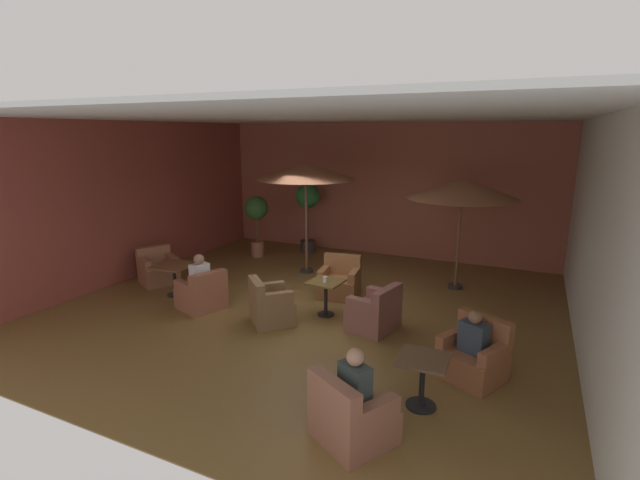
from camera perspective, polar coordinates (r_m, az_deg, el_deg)
name	(u,v)px	position (r m, az deg, el deg)	size (l,w,h in m)	color
ground_plane	(310,307)	(9.26, -1.22, -8.34)	(9.53, 9.19, 0.02)	brown
wall_back_brick	(382,190)	(12.94, 7.80, 6.20)	(9.53, 0.08, 3.66)	#A65947
wall_left_accent	(129,201)	(11.63, -22.68, 4.50)	(0.08, 9.19, 3.66)	#954237
wall_right_plain	(595,241)	(7.91, 31.04, -0.13)	(0.08, 9.19, 3.66)	silver
ceiling_slab	(309,116)	(8.61, -1.35, 15.19)	(9.53, 9.19, 0.06)	silver
cafe_table_front_left	(326,289)	(8.68, 0.73, -6.18)	(0.64, 0.64, 0.68)	black
armchair_front_left_north	(270,306)	(8.44, -6.23, -8.20)	(1.01, 1.01, 0.84)	brown
armchair_front_left_east	(375,313)	(8.19, 6.85, -8.99)	(0.87, 0.95, 0.83)	brown
armchair_front_left_south	(340,282)	(9.75, 2.47, -5.24)	(0.91, 0.88, 0.85)	brown
cafe_table_front_right	(423,371)	(6.09, 12.67, -15.69)	(0.63, 0.63, 0.68)	black
armchair_front_right_north	(351,416)	(5.50, 3.91, -21.05)	(1.05, 1.04, 0.83)	brown
armchair_front_right_east	(474,357)	(7.02, 18.61, -13.64)	(1.04, 1.00, 0.87)	#935536
cafe_table_mid_center	(174,271)	(10.18, -17.74, -3.68)	(0.81, 0.81, 0.68)	black
armchair_mid_center_north	(202,294)	(9.34, -14.47, -6.58)	(0.99, 0.98, 0.80)	#93553F
armchair_mid_center_east	(158,270)	(11.25, -19.54, -3.50)	(1.03, 1.03, 0.81)	#925B3F
patio_umbrella_tall_red	(306,172)	(10.95, -1.78, 8.53)	(2.44, 2.44, 2.70)	#2D2D2D
patio_umbrella_center_beige	(462,189)	(10.25, 17.29, 6.11)	(2.38, 2.38, 2.45)	#2D2D2D
potted_tree_left_corner	(308,204)	(13.07, -1.56, 4.49)	(0.69, 0.69, 1.98)	#372F30
potted_tree_mid_left	(257,215)	(12.73, -7.91, 3.10)	(0.65, 0.65, 1.70)	#A2634D
patron_blue_shirt	(200,273)	(9.25, -14.77, -4.02)	(0.32, 0.40, 0.70)	silver
patron_by_window	(474,335)	(6.83, 18.61, -11.10)	(0.44, 0.36, 0.62)	#2F3845
patron_with_friend	(355,381)	(5.30, 4.37, -17.12)	(0.42, 0.37, 0.71)	#303B39
iced_drink_cup	(325,280)	(8.54, 0.64, -4.95)	(0.08, 0.08, 0.11)	white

